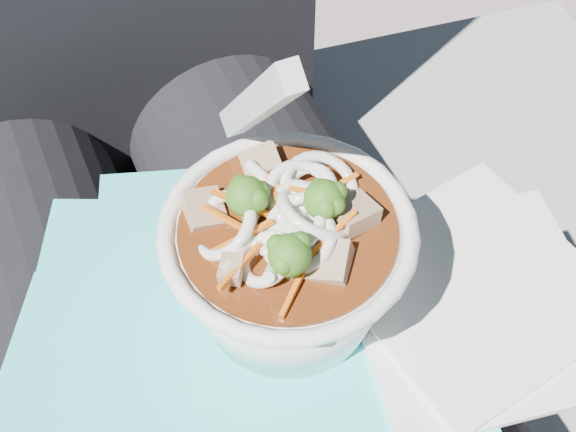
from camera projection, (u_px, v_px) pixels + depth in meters
name	position (u px, v px, depth m)	size (l,w,h in m)	color
stone_ledge	(191.00, 403.00, 0.84)	(1.00, 0.50, 0.44)	gray
lap	(224.00, 405.00, 0.52)	(0.33, 0.48, 0.16)	black
person_body	(174.00, 274.00, 0.55)	(0.34, 0.94, 0.99)	black
plastic_bag	(253.00, 345.00, 0.45)	(0.31, 0.36, 0.02)	#32D3D3
napkins	(475.00, 298.00, 0.45)	(0.16, 0.17, 0.01)	white
udon_bowl	(288.00, 256.00, 0.42)	(0.13, 0.15, 0.18)	white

